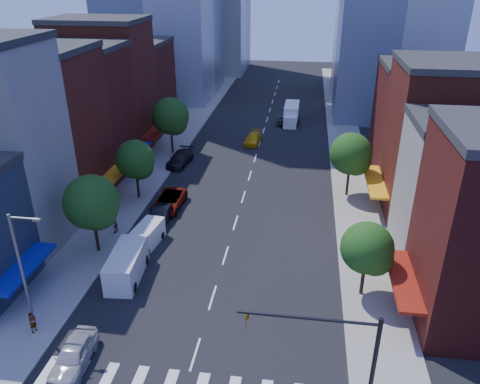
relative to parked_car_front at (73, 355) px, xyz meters
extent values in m
plane|color=black|center=(7.50, 2.00, -0.83)|extent=(220.00, 220.00, 0.00)
cube|color=gray|center=(-5.00, 42.00, -0.75)|extent=(5.00, 120.00, 0.15)
cube|color=gray|center=(20.00, 42.00, -0.75)|extent=(5.00, 120.00, 0.15)
cube|color=#5D2116|center=(-13.50, 22.50, 7.17)|extent=(12.00, 9.00, 16.00)
cube|color=#511514|center=(-13.50, 31.00, 6.67)|extent=(12.00, 8.00, 15.00)
cube|color=#5D2116|center=(-13.50, 39.50, 7.67)|extent=(12.00, 9.00, 17.00)
cube|color=#511514|center=(-13.50, 49.00, 5.67)|extent=(12.00, 10.00, 13.00)
cube|color=beige|center=(28.50, 17.00, 5.17)|extent=(12.00, 8.00, 12.00)
cube|color=#5D2116|center=(28.50, 26.00, 6.67)|extent=(12.00, 10.00, 15.00)
cube|color=#511514|center=(28.50, 36.00, 5.67)|extent=(12.00, 10.00, 13.00)
cylinder|color=black|center=(18.00, -2.50, 3.32)|extent=(0.24, 0.24, 8.00)
cylinder|color=black|center=(14.50, -2.50, 6.92)|extent=(7.00, 0.16, 0.16)
imported|color=gold|center=(11.50, -2.50, 6.32)|extent=(0.22, 0.18, 1.10)
cylinder|color=slate|center=(-4.50, 3.00, 3.82)|extent=(0.20, 0.20, 9.00)
cylinder|color=slate|center=(-3.50, 3.00, 8.12)|extent=(2.00, 0.14, 0.14)
cube|color=slate|center=(-2.60, 3.00, 8.07)|extent=(0.50, 0.25, 0.18)
cylinder|color=black|center=(-4.00, 13.00, 1.28)|extent=(0.28, 0.28, 3.92)
sphere|color=#1C4714|center=(-4.00, 13.00, 4.22)|extent=(4.80, 4.80, 4.80)
sphere|color=#1C4714|center=(-3.40, 12.70, 3.52)|extent=(3.36, 3.36, 3.36)
cylinder|color=black|center=(-4.00, 24.00, 1.14)|extent=(0.28, 0.28, 3.64)
sphere|color=#1C4714|center=(-4.00, 24.00, 3.87)|extent=(4.20, 4.20, 4.20)
sphere|color=#1C4714|center=(-3.40, 23.70, 3.22)|extent=(2.94, 2.94, 2.94)
cylinder|color=black|center=(-4.00, 38.00, 1.42)|extent=(0.28, 0.28, 4.20)
sphere|color=#1C4714|center=(-4.00, 38.00, 4.57)|extent=(5.00, 5.00, 5.00)
sphere|color=#1C4714|center=(-3.40, 37.70, 3.82)|extent=(3.50, 3.50, 3.50)
cylinder|color=black|center=(19.00, 10.00, 1.00)|extent=(0.28, 0.28, 3.36)
sphere|color=#1C4714|center=(19.00, 10.00, 3.52)|extent=(4.00, 4.00, 4.00)
sphere|color=#1C4714|center=(19.60, 9.70, 2.92)|extent=(2.80, 2.80, 2.80)
cylinder|color=black|center=(19.00, 28.00, 1.28)|extent=(0.28, 0.28, 3.92)
sphere|color=#1C4714|center=(19.00, 28.00, 4.22)|extent=(4.60, 4.60, 4.60)
sphere|color=#1C4714|center=(19.60, 27.70, 3.52)|extent=(3.22, 3.22, 3.22)
imported|color=#A9A9AD|center=(0.00, 0.00, 0.00)|extent=(2.22, 4.95, 1.65)
imported|color=black|center=(0.00, 19.23, -0.06)|extent=(1.84, 4.73, 1.54)
imported|color=#999999|center=(0.00, 22.24, 0.00)|extent=(2.87, 5.98, 1.65)
imported|color=black|center=(-2.00, 34.42, -0.01)|extent=(2.88, 5.84, 1.63)
cube|color=silver|center=(0.00, 9.69, 0.38)|extent=(2.74, 5.90, 2.41)
cube|color=black|center=(0.17, 7.52, 0.72)|extent=(2.21, 1.31, 1.03)
cylinder|color=black|center=(-0.88, 7.67, -0.42)|extent=(0.35, 0.89, 0.87)
cylinder|color=black|center=(1.18, 7.83, -0.42)|extent=(0.35, 0.89, 0.87)
cylinder|color=black|center=(-1.18, 11.55, -0.42)|extent=(0.35, 0.89, 0.87)
cylinder|color=black|center=(0.88, 11.72, -0.42)|extent=(0.35, 0.89, 0.87)
cube|color=white|center=(0.00, 14.61, 0.14)|extent=(2.43, 4.82, 1.94)
cube|color=black|center=(-0.23, 12.86, 0.42)|extent=(1.81, 1.14, 0.83)
cylinder|color=black|center=(-1.03, 13.15, -0.50)|extent=(0.32, 0.73, 0.70)
cylinder|color=black|center=(0.62, 12.94, -0.50)|extent=(0.32, 0.73, 0.70)
cylinder|color=black|center=(-0.62, 16.27, -0.50)|extent=(0.32, 0.73, 0.70)
cylinder|color=black|center=(1.03, 16.06, -0.50)|extent=(0.32, 0.73, 0.70)
imported|color=gold|center=(6.50, 43.82, -0.10)|extent=(2.46, 5.16, 1.45)
imported|color=black|center=(10.18, 54.09, -0.17)|extent=(1.50, 4.00, 1.31)
imported|color=#999999|center=(12.04, 53.14, -0.18)|extent=(1.92, 3.93, 1.29)
cube|color=white|center=(11.60, 55.24, 0.69)|extent=(2.37, 6.21, 3.04)
cube|color=white|center=(11.55, 51.63, 0.22)|extent=(2.12, 1.74, 1.90)
cylinder|color=black|center=(10.51, 52.40, -0.40)|extent=(0.30, 0.86, 0.86)
cylinder|color=black|center=(12.61, 52.37, -0.40)|extent=(0.30, 0.86, 0.86)
cylinder|color=black|center=(10.58, 56.68, -0.40)|extent=(0.30, 0.86, 0.86)
cylinder|color=black|center=(12.67, 56.65, -0.40)|extent=(0.30, 0.86, 0.86)
imported|color=#999999|center=(-4.14, 2.38, 0.13)|extent=(0.52, 0.67, 1.62)
imported|color=#999999|center=(-3.75, 16.29, 0.13)|extent=(0.85, 0.95, 1.62)
camera|label=1|loc=(13.76, -20.77, 22.44)|focal=35.00mm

